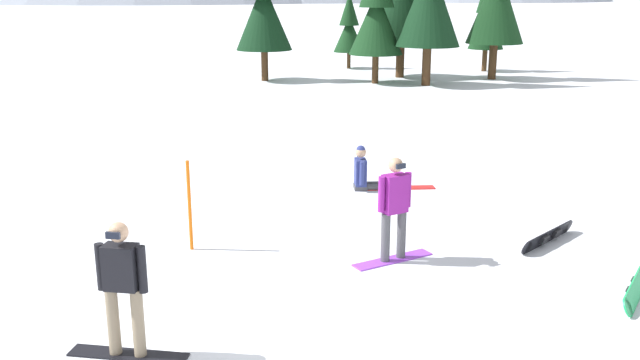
# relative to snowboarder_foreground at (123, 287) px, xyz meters

# --- Properties ---
(ground_plane) EXTENTS (800.00, 800.00, 0.00)m
(ground_plane) POSITION_rel_snowboarder_foreground_xyz_m (1.94, 0.62, -0.91)
(ground_plane) COLOR white
(snowboarder_foreground) EXTENTS (1.51, 0.39, 1.73)m
(snowboarder_foreground) POSITION_rel_snowboarder_foreground_xyz_m (0.00, 0.00, 0.00)
(snowboarder_foreground) COLOR black
(snowboarder_foreground) RESTS_ON ground_plane
(snowboarder_midground) EXTENTS (1.35, 1.05, 1.75)m
(snowboarder_midground) POSITION_rel_snowboarder_foreground_xyz_m (3.30, 3.36, 0.02)
(snowboarder_midground) COLOR #993FD8
(snowboarder_midground) RESTS_ON ground_plane
(snowboarder_background) EXTENTS (1.85, 0.71, 1.00)m
(snowboarder_background) POSITION_rel_snowboarder_foreground_xyz_m (2.82, 7.56, -0.57)
(snowboarder_background) COLOR #4C4C51
(snowboarder_background) RESTS_ON ground_plane
(loose_snowboard_far_spare) EXTENTS (1.23, 1.44, 0.26)m
(loose_snowboard_far_spare) POSITION_rel_snowboarder_foreground_xyz_m (6.04, 4.36, -0.78)
(loose_snowboard_far_spare) COLOR black
(loose_snowboard_far_spare) RESTS_ON ground_plane
(loose_snowboard_near_right) EXTENTS (0.91, 1.54, 0.25)m
(loose_snowboard_near_right) POSITION_rel_snowboarder_foreground_xyz_m (6.79, 2.22, -0.78)
(loose_snowboard_near_right) COLOR #19B259
(loose_snowboard_near_right) RESTS_ON ground_plane
(trail_marker_pole) EXTENTS (0.06, 0.06, 1.58)m
(trail_marker_pole) POSITION_rel_snowboarder_foreground_xyz_m (-0.16, 3.59, -0.13)
(trail_marker_pole) COLOR orange
(trail_marker_pole) RESTS_ON ground_plane
(pine_tree_tall) EXTENTS (1.71, 1.71, 4.15)m
(pine_tree_tall) POSITION_rel_snowboarder_foreground_xyz_m (1.39, 31.69, 1.35)
(pine_tree_tall) COLOR #472D19
(pine_tree_tall) RESTS_ON ground_plane
(pine_tree_leaning) EXTENTS (2.69, 2.69, 6.71)m
(pine_tree_leaning) POSITION_rel_snowboarder_foreground_xyz_m (-2.45, 26.03, 2.74)
(pine_tree_leaning) COLOR #472D19
(pine_tree_leaning) RESTS_ON ground_plane
(pine_tree_broad) EXTENTS (2.52, 2.52, 6.14)m
(pine_tree_broad) POSITION_rel_snowboarder_foreground_xyz_m (2.89, 25.51, 2.43)
(pine_tree_broad) COLOR #472D19
(pine_tree_broad) RESTS_ON ground_plane
(pine_tree_slender) EXTENTS (1.88, 1.88, 5.41)m
(pine_tree_slender) POSITION_rel_snowboarder_foreground_xyz_m (8.76, 30.95, 2.03)
(pine_tree_slender) COLOR #472D19
(pine_tree_slender) RESTS_ON ground_plane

